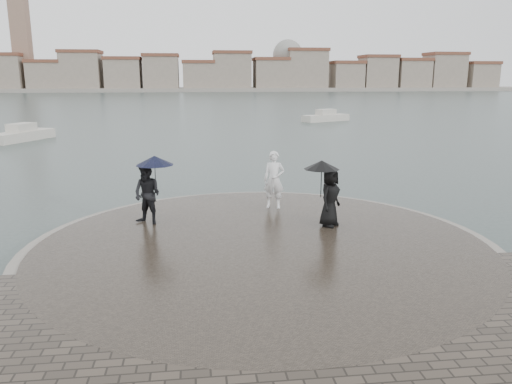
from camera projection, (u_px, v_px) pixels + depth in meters
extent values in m
plane|color=#2B3835|center=(285.00, 316.00, 9.96)|extent=(400.00, 400.00, 0.00)
cylinder|color=gray|center=(262.00, 250.00, 13.31)|extent=(12.50, 12.50, 0.32)
cylinder|color=#2D261E|center=(262.00, 249.00, 13.30)|extent=(11.90, 11.90, 0.36)
imported|color=white|center=(274.00, 180.00, 16.63)|extent=(0.79, 0.62, 1.92)
imported|color=black|center=(147.00, 194.00, 14.81)|extent=(1.10, 1.04, 1.80)
cylinder|color=black|center=(155.00, 179.00, 14.83)|extent=(0.02, 0.02, 0.90)
cone|color=black|center=(155.00, 160.00, 14.71)|extent=(1.13, 1.13, 0.28)
imported|color=black|center=(330.00, 197.00, 14.59)|extent=(0.97, 1.00, 1.73)
cylinder|color=black|center=(321.00, 182.00, 14.56)|extent=(0.02, 0.02, 0.90)
cone|color=black|center=(322.00, 165.00, 14.45)|extent=(1.06, 1.06, 0.26)
cube|color=gray|center=(199.00, 89.00, 167.47)|extent=(260.00, 20.00, 1.20)
cube|color=gray|center=(6.00, 74.00, 156.35)|extent=(11.00, 10.00, 11.00)
cube|color=brown|center=(4.00, 55.00, 155.00)|extent=(11.60, 10.60, 1.00)
cube|color=gray|center=(46.00, 78.00, 158.00)|extent=(10.00, 10.00, 9.00)
cube|color=brown|center=(45.00, 61.00, 156.88)|extent=(10.60, 10.60, 1.00)
cube|color=gray|center=(82.00, 73.00, 158.97)|extent=(12.00, 10.00, 12.00)
cube|color=brown|center=(80.00, 52.00, 157.51)|extent=(12.60, 10.60, 1.00)
cube|color=gray|center=(124.00, 76.00, 160.73)|extent=(11.00, 10.00, 10.00)
cube|color=brown|center=(123.00, 58.00, 159.50)|extent=(11.60, 10.60, 1.00)
cube|color=gray|center=(161.00, 74.00, 162.04)|extent=(11.00, 10.00, 11.00)
cube|color=brown|center=(161.00, 55.00, 160.69)|extent=(11.60, 10.60, 1.00)
cube|color=gray|center=(199.00, 78.00, 163.69)|extent=(10.00, 10.00, 9.00)
cube|color=brown|center=(198.00, 62.00, 162.56)|extent=(10.60, 10.60, 1.00)
cube|color=gray|center=(232.00, 73.00, 164.65)|extent=(12.00, 10.00, 12.00)
cube|color=brown|center=(232.00, 53.00, 163.19)|extent=(12.60, 10.60, 1.00)
cube|color=gray|center=(271.00, 76.00, 166.42)|extent=(11.00, 10.00, 10.00)
cube|color=brown|center=(271.00, 59.00, 165.18)|extent=(11.60, 10.60, 1.00)
cube|color=gray|center=(306.00, 72.00, 167.50)|extent=(13.00, 10.00, 13.00)
cube|color=brown|center=(307.00, 50.00, 165.93)|extent=(13.60, 10.60, 1.00)
cube|color=gray|center=(346.00, 78.00, 169.61)|extent=(10.00, 10.00, 9.00)
cube|color=brown|center=(347.00, 62.00, 168.49)|extent=(10.60, 10.60, 1.00)
cube|color=gray|center=(378.00, 75.00, 170.69)|extent=(11.00, 10.00, 11.00)
cube|color=brown|center=(378.00, 56.00, 169.34)|extent=(11.60, 10.60, 1.00)
cube|color=gray|center=(411.00, 76.00, 172.23)|extent=(11.00, 10.00, 10.00)
cube|color=brown|center=(412.00, 60.00, 170.99)|extent=(11.60, 10.60, 1.00)
cube|color=gray|center=(444.00, 73.00, 173.42)|extent=(12.00, 10.00, 12.00)
cube|color=brown|center=(446.00, 54.00, 171.96)|extent=(12.60, 10.60, 1.00)
cube|color=gray|center=(479.00, 78.00, 175.30)|extent=(10.00, 10.00, 9.00)
cube|color=brown|center=(480.00, 63.00, 174.18)|extent=(10.60, 10.60, 1.00)
cube|color=#846654|center=(22.00, 40.00, 156.52)|extent=(5.00, 5.00, 32.00)
sphere|color=gray|center=(288.00, 55.00, 167.49)|extent=(10.00, 10.00, 10.00)
cube|color=beige|center=(326.00, 119.00, 53.86)|extent=(5.64, 3.87, 0.90)
cube|color=beige|center=(326.00, 113.00, 53.73)|extent=(2.32, 1.96, 0.90)
cube|color=beige|center=(22.00, 137.00, 37.42)|extent=(3.66, 5.68, 0.90)
cube|color=beige|center=(22.00, 129.00, 37.28)|extent=(1.90, 2.31, 0.90)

